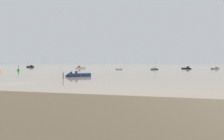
# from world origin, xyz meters

# --- Properties ---
(ground_plane) EXTENTS (800.00, 800.00, 0.00)m
(ground_plane) POSITION_xyz_m (0.00, 0.00, 0.00)
(ground_plane) COLOR tan
(motorboat_moored_0) EXTENTS (6.09, 5.21, 2.06)m
(motorboat_moored_0) POSITION_xyz_m (3.91, 16.16, 0.28)
(motorboat_moored_0) COLOR navy
(motorboat_moored_0) RESTS_ON ground
(motorboat_moored_1) EXTENTS (6.30, 4.62, 2.07)m
(motorboat_moored_1) POSITION_xyz_m (-49.86, 76.50, 0.28)
(motorboat_moored_1) COLOR black
(motorboat_moored_1) RESTS_ON ground
(rowboat_moored_2) EXTENTS (3.35, 1.26, 0.52)m
(rowboat_moored_2) POSITION_xyz_m (6.26, 57.39, 0.14)
(rowboat_moored_2) COLOR white
(rowboat_moored_2) RESTS_ON ground
(motorboat_moored_2) EXTENTS (4.76, 4.05, 1.78)m
(motorboat_moored_2) POSITION_xyz_m (36.05, 71.55, 0.27)
(motorboat_moored_2) COLOR black
(motorboat_moored_2) RESTS_ON ground
(sailboat_moored_0) EXTENTS (4.34, 4.40, 5.29)m
(sailboat_moored_0) POSITION_xyz_m (21.20, 61.32, 0.23)
(sailboat_moored_0) COLOR #23602D
(sailboat_moored_0) RESTS_ON ground
(motorboat_moored_4) EXTENTS (4.32, 3.41, 1.43)m
(motorboat_moored_4) POSITION_xyz_m (48.78, 73.93, 0.20)
(motorboat_moored_4) COLOR gray
(motorboat_moored_4) RESTS_ON ground
(motorboat_moored_5) EXTENTS (5.09, 4.38, 1.91)m
(motorboat_moored_5) POSITION_xyz_m (-14.78, 64.58, 0.29)
(motorboat_moored_5) COLOR white
(motorboat_moored_5) RESTS_ON ground
(channel_buoy) EXTENTS (0.90, 0.90, 2.30)m
(channel_buoy) POSITION_xyz_m (-28.02, 37.39, 0.46)
(channel_buoy) COLOR #198C2D
(channel_buoy) RESTS_ON ground
(mooring_post_near) EXTENTS (0.22, 0.22, 1.56)m
(mooring_post_near) POSITION_xyz_m (3.92, 9.71, 0.68)
(mooring_post_near) COLOR #4F3323
(mooring_post_near) RESTS_ON ground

